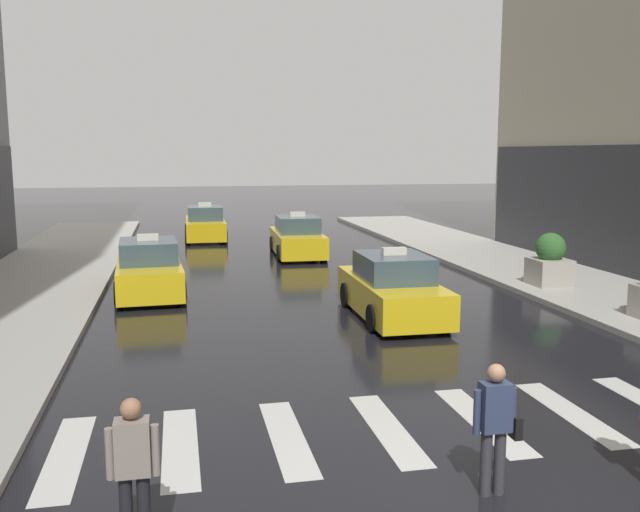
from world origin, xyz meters
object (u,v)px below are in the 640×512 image
at_px(taxi_fourth, 205,225).
at_px(planter_mid_block, 550,261).
at_px(taxi_lead, 392,289).
at_px(pedestrian_with_handbag, 495,421).
at_px(taxi_second, 149,270).
at_px(taxi_third, 297,238).
at_px(pedestrian_plain_coat, 133,464).

height_order(taxi_fourth, planter_mid_block, taxi_fourth).
distance_m(taxi_lead, planter_mid_block, 6.25).
bearing_deg(pedestrian_with_handbag, taxi_second, 109.09).
bearing_deg(taxi_third, pedestrian_plain_coat, -104.72).
bearing_deg(taxi_third, pedestrian_with_handbag, -93.01).
relative_size(taxi_second, taxi_third, 1.01).
xyz_separation_m(taxi_second, pedestrian_with_handbag, (4.55, -13.14, 0.21)).
distance_m(taxi_second, taxi_third, 8.59).
height_order(taxi_second, taxi_fourth, same).
xyz_separation_m(taxi_lead, taxi_second, (-6.13, 4.19, 0.00)).
height_order(taxi_fourth, pedestrian_plain_coat, taxi_fourth).
distance_m(taxi_lead, taxi_second, 7.42).
bearing_deg(planter_mid_block, pedestrian_with_handbag, -122.96).
relative_size(pedestrian_with_handbag, pedestrian_plain_coat, 1.00).
bearing_deg(taxi_second, taxi_third, 49.51).
bearing_deg(taxi_lead, taxi_fourth, 103.31).
height_order(taxi_third, taxi_fourth, same).
xyz_separation_m(pedestrian_plain_coat, planter_mid_block, (11.57, 11.63, -0.07)).
relative_size(taxi_second, taxi_fourth, 1.01).
xyz_separation_m(taxi_third, taxi_fourth, (-3.41, 6.05, 0.00)).
bearing_deg(pedestrian_plain_coat, taxi_third, 75.28).
distance_m(taxi_third, pedestrian_plain_coat, 20.64).
bearing_deg(taxi_second, pedestrian_with_handbag, -70.91).
bearing_deg(taxi_fourth, taxi_lead, -76.69).
bearing_deg(taxi_second, planter_mid_block, -8.55).
xyz_separation_m(taxi_lead, planter_mid_block, (5.77, 2.40, 0.15)).
bearing_deg(taxi_lead, taxi_second, 145.68).
bearing_deg(taxi_fourth, pedestrian_plain_coat, -94.02).
bearing_deg(taxi_fourth, taxi_second, -99.76).
relative_size(taxi_third, pedestrian_plain_coat, 2.79).
bearing_deg(taxi_second, taxi_fourth, 80.24).
distance_m(taxi_second, taxi_fourth, 12.77).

